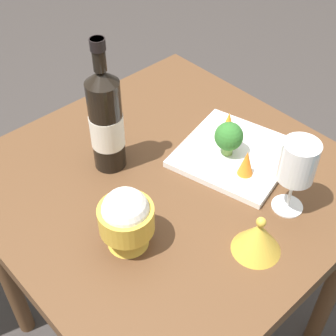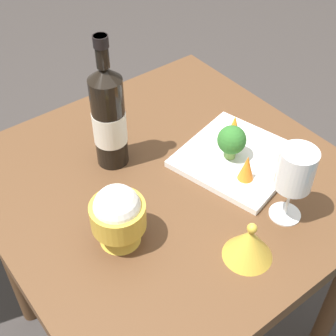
{
  "view_description": "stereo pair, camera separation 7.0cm",
  "coord_description": "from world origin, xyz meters",
  "px_view_note": "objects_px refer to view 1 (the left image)",
  "views": [
    {
      "loc": [
        -0.58,
        0.53,
        1.5
      ],
      "look_at": [
        0.0,
        0.0,
        0.75
      ],
      "focal_mm": 50.93,
      "sensor_mm": 36.0,
      "label": 1
    },
    {
      "loc": [
        -0.62,
        0.48,
        1.5
      ],
      "look_at": [
        0.0,
        0.0,
        0.75
      ],
      "focal_mm": 50.93,
      "sensor_mm": 36.0,
      "label": 2
    }
  ],
  "objects_px": {
    "wine_glass": "(298,163)",
    "wine_bottle": "(106,120)",
    "broccoli_floret": "(229,137)",
    "rice_bowl": "(126,218)",
    "carrot_garnish_right": "(229,122)",
    "serving_plate": "(235,154)",
    "rice_bowl_lid": "(258,237)",
    "carrot_garnish_left": "(246,163)"
  },
  "relations": [
    {
      "from": "rice_bowl_lid",
      "to": "broccoli_floret",
      "type": "height_order",
      "value": "broccoli_floret"
    },
    {
      "from": "broccoli_floret",
      "to": "rice_bowl",
      "type": "bearing_deg",
      "value": 96.39
    },
    {
      "from": "rice_bowl_lid",
      "to": "carrot_garnish_right",
      "type": "bearing_deg",
      "value": -38.55
    },
    {
      "from": "serving_plate",
      "to": "carrot_garnish_right",
      "type": "height_order",
      "value": "carrot_garnish_right"
    },
    {
      "from": "wine_bottle",
      "to": "rice_bowl_lid",
      "type": "xyz_separation_m",
      "value": [
        -0.4,
        -0.06,
        -0.09
      ]
    },
    {
      "from": "carrot_garnish_right",
      "to": "wine_bottle",
      "type": "bearing_deg",
      "value": 66.97
    },
    {
      "from": "carrot_garnish_left",
      "to": "wine_glass",
      "type": "bearing_deg",
      "value": -179.36
    },
    {
      "from": "rice_bowl",
      "to": "rice_bowl_lid",
      "type": "relative_size",
      "value": 1.42
    },
    {
      "from": "broccoli_floret",
      "to": "carrot_garnish_right",
      "type": "height_order",
      "value": "broccoli_floret"
    },
    {
      "from": "wine_bottle",
      "to": "carrot_garnish_left",
      "type": "relative_size",
      "value": 5.03
    },
    {
      "from": "wine_glass",
      "to": "rice_bowl",
      "type": "distance_m",
      "value": 0.36
    },
    {
      "from": "broccoli_floret",
      "to": "wine_bottle",
      "type": "bearing_deg",
      "value": 51.3
    },
    {
      "from": "wine_bottle",
      "to": "carrot_garnish_left",
      "type": "bearing_deg",
      "value": -141.87
    },
    {
      "from": "serving_plate",
      "to": "rice_bowl",
      "type": "bearing_deg",
      "value": 94.48
    },
    {
      "from": "carrot_garnish_right",
      "to": "rice_bowl",
      "type": "bearing_deg",
      "value": 103.08
    },
    {
      "from": "wine_bottle",
      "to": "wine_glass",
      "type": "bearing_deg",
      "value": -152.03
    },
    {
      "from": "rice_bowl_lid",
      "to": "carrot_garnish_left",
      "type": "height_order",
      "value": "rice_bowl_lid"
    },
    {
      "from": "wine_glass",
      "to": "carrot_garnish_right",
      "type": "distance_m",
      "value": 0.28
    },
    {
      "from": "carrot_garnish_left",
      "to": "serving_plate",
      "type": "bearing_deg",
      "value": -31.61
    },
    {
      "from": "carrot_garnish_left",
      "to": "carrot_garnish_right",
      "type": "distance_m",
      "value": 0.16
    },
    {
      "from": "broccoli_floret",
      "to": "carrot_garnish_left",
      "type": "height_order",
      "value": "broccoli_floret"
    },
    {
      "from": "rice_bowl",
      "to": "carrot_garnish_right",
      "type": "xyz_separation_m",
      "value": [
        0.09,
        -0.4,
        -0.03
      ]
    },
    {
      "from": "carrot_garnish_left",
      "to": "rice_bowl_lid",
      "type": "bearing_deg",
      "value": 137.34
    },
    {
      "from": "wine_bottle",
      "to": "rice_bowl",
      "type": "height_order",
      "value": "wine_bottle"
    },
    {
      "from": "serving_plate",
      "to": "wine_glass",
      "type": "bearing_deg",
      "value": 168.3
    },
    {
      "from": "wine_bottle",
      "to": "carrot_garnish_left",
      "type": "xyz_separation_m",
      "value": [
        -0.25,
        -0.2,
        -0.08
      ]
    },
    {
      "from": "rice_bowl_lid",
      "to": "wine_glass",
      "type": "bearing_deg",
      "value": -78.84
    },
    {
      "from": "wine_glass",
      "to": "rice_bowl_lid",
      "type": "distance_m",
      "value": 0.17
    },
    {
      "from": "serving_plate",
      "to": "broccoli_floret",
      "type": "distance_m",
      "value": 0.06
    },
    {
      "from": "rice_bowl",
      "to": "carrot_garnish_right",
      "type": "bearing_deg",
      "value": -76.92
    },
    {
      "from": "wine_bottle",
      "to": "carrot_garnish_left",
      "type": "distance_m",
      "value": 0.33
    },
    {
      "from": "wine_glass",
      "to": "wine_bottle",
      "type": "bearing_deg",
      "value": 27.97
    },
    {
      "from": "broccoli_floret",
      "to": "carrot_garnish_left",
      "type": "relative_size",
      "value": 1.32
    },
    {
      "from": "rice_bowl",
      "to": "broccoli_floret",
      "type": "height_order",
      "value": "rice_bowl"
    },
    {
      "from": "wine_bottle",
      "to": "rice_bowl_lid",
      "type": "distance_m",
      "value": 0.41
    },
    {
      "from": "wine_glass",
      "to": "carrot_garnish_right",
      "type": "height_order",
      "value": "wine_glass"
    },
    {
      "from": "rice_bowl",
      "to": "rice_bowl_lid",
      "type": "height_order",
      "value": "rice_bowl"
    },
    {
      "from": "wine_bottle",
      "to": "serving_plate",
      "type": "bearing_deg",
      "value": -128.03
    },
    {
      "from": "wine_glass",
      "to": "broccoli_floret",
      "type": "bearing_deg",
      "value": -6.02
    },
    {
      "from": "wine_glass",
      "to": "rice_bowl",
      "type": "relative_size",
      "value": 1.26
    },
    {
      "from": "rice_bowl_lid",
      "to": "broccoli_floret",
      "type": "bearing_deg",
      "value": -35.44
    },
    {
      "from": "broccoli_floret",
      "to": "carrot_garnish_right",
      "type": "relative_size",
      "value": 1.49
    }
  ]
}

